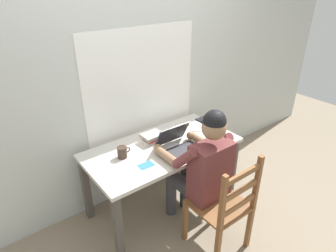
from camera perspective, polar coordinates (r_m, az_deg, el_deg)
ground_plane at (r=3.10m, az=-0.97°, el=-15.11°), size 8.00×8.00×0.00m
back_wall at (r=2.76m, az=-6.62°, el=10.45°), size 6.00×0.08×2.60m
desk at (r=2.72m, az=-1.07°, el=-5.63°), size 1.41×0.71×0.70m
seated_person at (r=2.46m, az=6.56°, el=-8.05°), size 0.50×0.60×1.23m
wooden_chair at (r=2.45m, az=10.91°, el=-15.20°), size 0.42×0.42×0.92m
laptop at (r=2.59m, az=2.18°, el=-3.70°), size 0.33×0.33×0.21m
computer_mouse at (r=2.72m, az=6.26°, el=-3.07°), size 0.06×0.10×0.03m
coffee_mug_white at (r=2.85m, az=9.00°, el=-1.04°), size 0.11×0.07×0.09m
coffee_mug_dark at (r=2.52m, az=-8.91°, el=-5.08°), size 0.12×0.08×0.10m
book_stack_main at (r=2.72m, az=-3.15°, el=-2.21°), size 0.20×0.15×0.08m
paper_pile_near_laptop at (r=3.02m, az=6.74°, el=-0.08°), size 0.30×0.28×0.01m
paper_pile_back_corner at (r=2.61m, az=0.60°, el=-4.69°), size 0.30×0.28×0.01m
landscape_photo_print at (r=2.42m, az=-4.31°, el=-7.66°), size 0.13×0.09×0.00m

